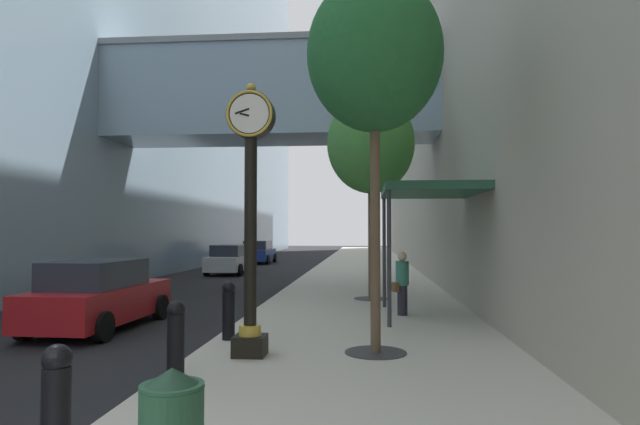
# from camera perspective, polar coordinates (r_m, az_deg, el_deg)

# --- Properties ---
(ground_plane) EXTENTS (110.00, 110.00, 0.00)m
(ground_plane) POSITION_cam_1_polar(r_m,az_deg,el_deg) (29.70, -1.12, -6.44)
(ground_plane) COLOR black
(ground_plane) RESTS_ON ground
(sidewalk_right) EXTENTS (5.92, 80.00, 0.14)m
(sidewalk_right) POSITION_cam_1_polar(r_m,az_deg,el_deg) (32.52, 4.66, -5.92)
(sidewalk_right) COLOR beige
(sidewalk_right) RESTS_ON ground
(street_clock) EXTENTS (0.84, 0.55, 4.78)m
(street_clock) POSITION_cam_1_polar(r_m,az_deg,el_deg) (9.50, -7.37, 0.83)
(street_clock) COLOR black
(street_clock) RESTS_ON sidewalk_right
(bollard_nearest) EXTENTS (0.26, 0.26, 1.16)m
(bollard_nearest) POSITION_cam_1_polar(r_m,az_deg,el_deg) (5.57, -26.17, -18.01)
(bollard_nearest) COLOR black
(bollard_nearest) RESTS_ON sidewalk_right
(bollard_second) EXTENTS (0.26, 0.26, 1.16)m
(bollard_second) POSITION_cam_1_polar(r_m,az_deg,el_deg) (8.23, -15.03, -12.82)
(bollard_second) COLOR black
(bollard_second) RESTS_ON sidewalk_right
(bollard_third) EXTENTS (0.26, 0.26, 1.16)m
(bollard_third) POSITION_cam_1_polar(r_m,az_deg,el_deg) (11.07, -9.65, -10.04)
(bollard_third) COLOR black
(bollard_third) RESTS_ON sidewalk_right
(street_tree_near) EXTENTS (2.46, 2.46, 6.79)m
(street_tree_near) POSITION_cam_1_polar(r_m,az_deg,el_deg) (10.18, 5.81, 16.19)
(street_tree_near) COLOR #333335
(street_tree_near) RESTS_ON sidewalk_right
(street_tree_mid_near) EXTENTS (2.82, 2.82, 6.61)m
(street_tree_mid_near) POSITION_cam_1_polar(r_m,az_deg,el_deg) (17.55, 5.39, 7.24)
(street_tree_mid_near) COLOR #333335
(street_tree_mid_near) RESTS_ON sidewalk_right
(pedestrian_walking) EXTENTS (0.52, 0.46, 1.63)m
(pedestrian_walking) POSITION_cam_1_polar(r_m,az_deg,el_deg) (14.13, 8.68, -7.29)
(pedestrian_walking) COLOR #23232D
(pedestrian_walking) RESTS_ON sidewalk_right
(storefront_awning) EXTENTS (2.40, 3.60, 3.30)m
(storefront_awning) POSITION_cam_1_polar(r_m,az_deg,el_deg) (14.03, 11.43, 2.05)
(storefront_awning) COLOR #235138
(storefront_awning) RESTS_ON sidewalk_right
(car_blue_near) EXTENTS (2.09, 4.20, 1.62)m
(car_blue_near) POSITION_cam_1_polar(r_m,az_deg,el_deg) (39.01, -6.56, -4.21)
(car_blue_near) COLOR navy
(car_blue_near) RESTS_ON ground
(car_red_mid) EXTENTS (2.06, 4.33, 1.62)m
(car_red_mid) POSITION_cam_1_polar(r_m,az_deg,el_deg) (13.81, -22.40, -8.13)
(car_red_mid) COLOR #AD191E
(car_red_mid) RESTS_ON ground
(car_white_far) EXTENTS (2.03, 4.56, 1.57)m
(car_white_far) POSITION_cam_1_polar(r_m,az_deg,el_deg) (29.57, -9.41, -4.94)
(car_white_far) COLOR silver
(car_white_far) RESTS_ON ground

